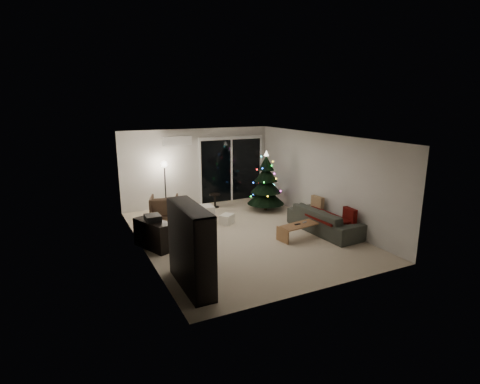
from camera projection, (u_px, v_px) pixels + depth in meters
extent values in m
plane|color=beige|center=(242.00, 234.00, 9.68)|extent=(6.50, 6.50, 0.00)
plane|color=white|center=(242.00, 137.00, 9.09)|extent=(6.50, 6.50, 0.00)
cube|color=silver|center=(198.00, 167.00, 12.22)|extent=(5.00, 0.02, 2.50)
cube|color=silver|center=(324.00, 225.00, 6.55)|extent=(5.00, 0.02, 2.50)
cube|color=silver|center=(141.00, 198.00, 8.32)|extent=(0.02, 6.50, 2.50)
cube|color=silver|center=(322.00, 178.00, 10.45)|extent=(0.02, 6.50, 2.50)
cube|color=black|center=(231.00, 170.00, 12.76)|extent=(2.20, 0.02, 2.10)
cube|color=white|center=(177.00, 141.00, 11.60)|extent=(0.90, 0.22, 0.28)
cube|color=#3F3833|center=(225.00, 198.00, 13.48)|extent=(2.60, 1.00, 0.10)
cube|color=white|center=(221.00, 181.00, 13.70)|extent=(2.20, 0.06, 1.00)
cube|color=black|center=(154.00, 234.00, 8.71)|extent=(0.77, 1.14, 0.67)
cube|color=black|center=(153.00, 218.00, 8.61)|extent=(0.34, 0.40, 0.14)
imported|color=#493226|center=(164.00, 208.00, 10.79)|extent=(0.99, 1.00, 0.72)
cube|color=beige|center=(204.00, 214.00, 10.65)|extent=(0.55, 0.55, 0.46)
cube|color=white|center=(186.00, 231.00, 9.46)|extent=(0.47, 0.36, 0.33)
cube|color=white|center=(227.00, 219.00, 10.47)|extent=(0.48, 0.47, 0.27)
cylinder|color=black|center=(215.00, 201.00, 12.08)|extent=(0.43, 0.43, 0.45)
cylinder|color=black|center=(165.00, 188.00, 11.46)|extent=(0.24, 0.24, 1.52)
imported|color=#3B4036|center=(325.00, 220.00, 9.81)|extent=(0.96, 2.21, 0.63)
cube|color=#480B08|center=(322.00, 215.00, 9.73)|extent=(0.68, 1.56, 0.05)
cube|color=#A27C5D|center=(317.00, 204.00, 10.42)|extent=(0.16, 0.43, 0.42)
cube|color=#480B08|center=(350.00, 216.00, 9.29)|extent=(0.15, 0.42, 0.42)
cube|color=black|center=(297.00, 224.00, 9.24)|extent=(0.15, 0.05, 0.02)
cube|color=slate|center=(305.00, 222.00, 9.39)|extent=(0.15, 0.09, 0.02)
cone|color=black|center=(266.00, 181.00, 11.63)|extent=(1.53, 1.53, 1.88)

